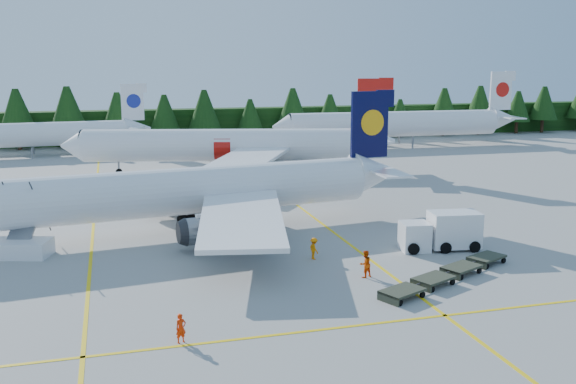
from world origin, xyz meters
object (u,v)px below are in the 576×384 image
object	(u,v)px
airliner_navy	(168,194)
airliner_red	(218,146)
service_truck	(440,231)
airstairs	(19,243)

from	to	relation	value
airliner_navy	airliner_red	bearing A→B (deg)	65.78
airliner_navy	service_truck	bearing A→B (deg)	-34.14
airstairs	service_truck	xyz separation A→B (m)	(31.48, -7.16, 0.53)
airliner_red	airstairs	world-z (taller)	airliner_red
airliner_navy	airstairs	xyz separation A→B (m)	(-11.50, -3.10, -2.60)
airstairs	service_truck	bearing A→B (deg)	4.12
airliner_red	airstairs	xyz separation A→B (m)	(-20.51, -32.06, -2.78)
airstairs	service_truck	distance (m)	32.28
airliner_navy	airstairs	size ratio (longest dim) A/B	5.61
airliner_navy	service_truck	size ratio (longest dim) A/B	6.33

